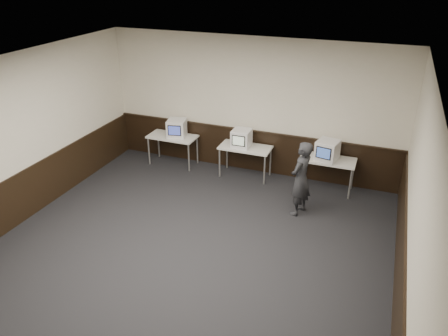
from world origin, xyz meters
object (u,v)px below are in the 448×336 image
object	(u,v)px
desk_center	(245,150)
emac_left	(177,128)
emac_center	(241,138)
emac_right	(327,150)
desk_left	(173,139)
person	(301,179)
desk_right	(328,162)

from	to	relation	value
desk_center	emac_left	distance (m)	1.80
emac_center	emac_right	bearing A→B (deg)	-1.26
emac_left	emac_right	world-z (taller)	emac_right
desk_left	desk_center	world-z (taller)	same
emac_right	person	xyz separation A→B (m)	(-0.32, -1.16, -0.19)
emac_left	person	world-z (taller)	person
desk_center	person	xyz separation A→B (m)	(1.55, -1.20, 0.10)
desk_right	emac_center	distance (m)	2.01
emac_center	desk_right	bearing A→B (deg)	0.03
desk_left	person	bearing A→B (deg)	-19.21
desk_center	emac_center	xyz separation A→B (m)	(-0.09, -0.02, 0.28)
desk_center	desk_right	bearing A→B (deg)	0.00
emac_left	emac_right	xyz separation A→B (m)	(3.65, -0.06, 0.01)
person	desk_right	bearing A→B (deg)	-178.49
desk_left	emac_left	bearing A→B (deg)	7.88
emac_center	person	distance (m)	2.04
desk_left	person	world-z (taller)	person
emac_center	desk_center	bearing A→B (deg)	12.97
emac_right	person	distance (m)	1.22
emac_left	emac_right	distance (m)	3.65
desk_center	emac_right	bearing A→B (deg)	-1.36
desk_left	emac_center	distance (m)	1.83
desk_right	emac_left	distance (m)	3.69
desk_left	desk_right	xyz separation A→B (m)	(3.80, 0.00, 0.00)
desk_center	emac_right	distance (m)	1.90
person	emac_right	bearing A→B (deg)	-177.80
desk_left	desk_center	bearing A→B (deg)	0.00
desk_left	person	distance (m)	3.66
desk_center	emac_center	distance (m)	0.30
desk_right	person	xyz separation A→B (m)	(-0.35, -1.20, 0.10)
emac_left	emac_right	size ratio (longest dim) A/B	0.99
desk_left	desk_center	size ratio (longest dim) A/B	1.00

